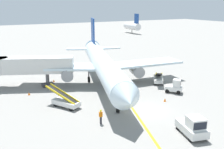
# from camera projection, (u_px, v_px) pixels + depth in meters

# --- Properties ---
(ground_plane) EXTENTS (300.00, 300.00, 0.00)m
(ground_plane) POSITION_uv_depth(u_px,v_px,m) (147.00, 110.00, 32.54)
(ground_plane) COLOR gray
(taxi_line_yellow) EXTENTS (24.49, 76.34, 0.01)m
(taxi_line_yellow) POSITION_uv_depth(u_px,v_px,m) (125.00, 98.00, 36.71)
(taxi_line_yellow) COLOR yellow
(taxi_line_yellow) RESTS_ON ground
(airliner) EXTENTS (27.70, 34.51, 10.10)m
(airliner) POSITION_uv_depth(u_px,v_px,m) (103.00, 64.00, 42.27)
(airliner) COLOR silver
(airliner) RESTS_ON ground
(jet_bridge) EXTENTS (12.85, 7.46, 4.85)m
(jet_bridge) POSITION_uv_depth(u_px,v_px,m) (26.00, 65.00, 40.72)
(jet_bridge) COLOR silver
(jet_bridge) RESTS_ON ground
(pushback_tug) EXTENTS (2.75, 3.96, 2.20)m
(pushback_tug) POSITION_uv_depth(u_px,v_px,m) (193.00, 127.00, 25.98)
(pushback_tug) COLOR silver
(pushback_tug) RESTS_ON ground
(baggage_tug_near_wing) EXTENTS (2.53, 2.68, 2.10)m
(baggage_tug_near_wing) POSITION_uv_depth(u_px,v_px,m) (175.00, 87.00, 38.68)
(baggage_tug_near_wing) COLOR silver
(baggage_tug_near_wing) RESTS_ON ground
(belt_loader_forward_hold) EXTENTS (3.55, 4.97, 2.59)m
(belt_loader_forward_hold) POSITION_uv_depth(u_px,v_px,m) (65.00, 101.00, 33.36)
(belt_loader_forward_hold) COLOR silver
(belt_loader_forward_hold) RESTS_ON ground
(belt_loader_aft_hold) EXTENTS (4.01, 4.75, 2.59)m
(belt_loader_aft_hold) POSITION_uv_depth(u_px,v_px,m) (158.00, 78.00, 43.62)
(belt_loader_aft_hold) COLOR silver
(belt_loader_aft_hold) RESTS_ON ground
(ground_crew_marshaller) EXTENTS (0.36, 0.24, 1.70)m
(ground_crew_marshaller) POSITION_uv_depth(u_px,v_px,m) (101.00, 116.00, 28.57)
(ground_crew_marshaller) COLOR #26262D
(ground_crew_marshaller) RESTS_ON ground
(safety_cone_nose_left) EXTENTS (0.36, 0.36, 0.44)m
(safety_cone_nose_left) POSITION_uv_depth(u_px,v_px,m) (165.00, 100.00, 35.33)
(safety_cone_nose_left) COLOR orange
(safety_cone_nose_left) RESTS_ON ground
(safety_cone_nose_right) EXTENTS (0.36, 0.36, 0.44)m
(safety_cone_nose_right) POSITION_uv_depth(u_px,v_px,m) (29.00, 94.00, 37.81)
(safety_cone_nose_right) COLOR orange
(safety_cone_nose_right) RESTS_ON ground
(safety_cone_wingtip_left) EXTENTS (0.36, 0.36, 0.44)m
(safety_cone_wingtip_left) POSITION_uv_depth(u_px,v_px,m) (54.00, 81.00, 44.19)
(safety_cone_wingtip_left) COLOR orange
(safety_cone_wingtip_left) RESTS_ON ground
(distant_aircraft_far_left) EXTENTS (3.00, 10.10, 8.80)m
(distant_aircraft_far_left) POSITION_uv_depth(u_px,v_px,m) (132.00, 26.00, 116.59)
(distant_aircraft_far_left) COLOR silver
(distant_aircraft_far_left) RESTS_ON ground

